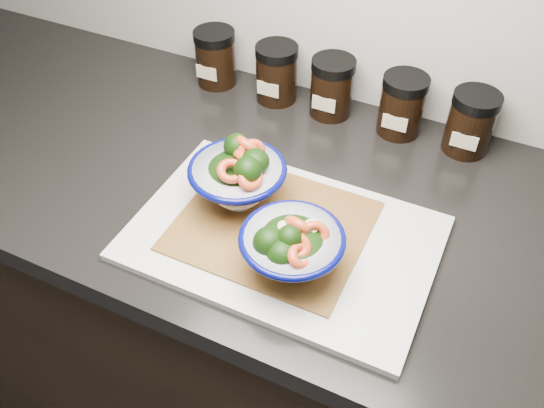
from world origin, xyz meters
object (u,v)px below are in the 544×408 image
at_px(spice_jar_c, 332,87).
at_px(bowl_right, 291,248).
at_px(spice_jar_d, 402,105).
at_px(spice_jar_e, 471,123).
at_px(spice_jar_a, 216,57).
at_px(bowl_left, 239,177).
at_px(cutting_board, 283,238).
at_px(spice_jar_b, 277,73).

bearing_deg(spice_jar_c, bowl_right, -76.50).
distance_m(bowl_right, spice_jar_c, 0.41).
distance_m(spice_jar_d, spice_jar_e, 0.12).
xyz_separation_m(bowl_right, spice_jar_a, (-0.34, 0.40, -0.00)).
height_order(bowl_left, spice_jar_e, bowl_left).
distance_m(cutting_board, bowl_right, 0.09).
bearing_deg(spice_jar_a, bowl_right, -49.23).
bearing_deg(bowl_right, spice_jar_d, 84.47).
xyz_separation_m(spice_jar_a, spice_jar_e, (0.51, 0.00, 0.00)).
height_order(spice_jar_a, spice_jar_e, same).
distance_m(spice_jar_a, spice_jar_b, 0.13).
bearing_deg(spice_jar_d, spice_jar_b, 180.00).
relative_size(cutting_board, spice_jar_c, 3.98).
relative_size(spice_jar_b, spice_jar_c, 1.00).
xyz_separation_m(cutting_board, spice_jar_e, (0.20, 0.34, 0.05)).
height_order(cutting_board, bowl_right, bowl_right).
bearing_deg(spice_jar_a, spice_jar_e, 0.00).
height_order(spice_jar_d, spice_jar_e, same).
height_order(spice_jar_b, spice_jar_e, same).
bearing_deg(spice_jar_a, spice_jar_c, 0.00).
xyz_separation_m(cutting_board, bowl_right, (0.04, -0.06, 0.06)).
xyz_separation_m(cutting_board, bowl_left, (-0.09, 0.04, 0.06)).
bearing_deg(spice_jar_b, bowl_left, -75.30).
relative_size(spice_jar_c, spice_jar_d, 1.00).
bearing_deg(spice_jar_e, spice_jar_b, 180.00).
xyz_separation_m(cutting_board, spice_jar_d, (0.08, 0.34, 0.05)).
distance_m(bowl_right, spice_jar_b, 0.45).
distance_m(spice_jar_a, spice_jar_e, 0.51).
height_order(spice_jar_c, spice_jar_e, same).
height_order(bowl_right, spice_jar_d, bowl_right).
bearing_deg(cutting_board, spice_jar_e, 59.85).
bearing_deg(bowl_left, bowl_right, -35.90).
distance_m(spice_jar_a, spice_jar_c, 0.25).
bearing_deg(spice_jar_d, bowl_left, -118.84).
bearing_deg(bowl_right, bowl_left, 144.10).
relative_size(bowl_left, spice_jar_a, 1.35).
relative_size(bowl_left, spice_jar_c, 1.35).
distance_m(cutting_board, spice_jar_e, 0.40).
relative_size(bowl_left, spice_jar_e, 1.35).
bearing_deg(spice_jar_a, bowl_left, -54.89).
bearing_deg(spice_jar_b, spice_jar_a, 180.00).
height_order(bowl_right, spice_jar_b, bowl_right).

